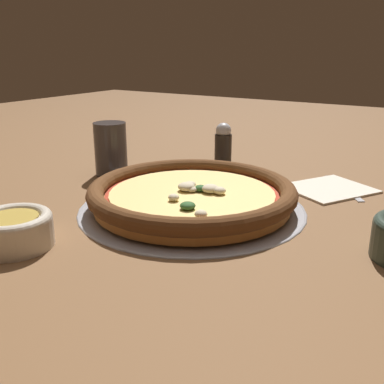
# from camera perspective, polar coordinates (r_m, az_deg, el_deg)

# --- Properties ---
(ground_plane) EXTENTS (3.00, 3.00, 0.00)m
(ground_plane) POSITION_cam_1_polar(r_m,az_deg,el_deg) (0.74, 0.00, -2.15)
(ground_plane) COLOR brown
(pizza_tray) EXTENTS (0.37, 0.37, 0.01)m
(pizza_tray) POSITION_cam_1_polar(r_m,az_deg,el_deg) (0.74, 0.00, -1.96)
(pizza_tray) COLOR #9E9EA3
(pizza_tray) RESTS_ON ground_plane
(pizza) EXTENTS (0.34, 0.34, 0.04)m
(pizza) POSITION_cam_1_polar(r_m,az_deg,el_deg) (0.73, 0.01, -0.27)
(pizza) COLOR #A86B33
(pizza) RESTS_ON pizza_tray
(bowl_near) EXTENTS (0.10, 0.10, 0.05)m
(bowl_near) POSITION_cam_1_polar(r_m,az_deg,el_deg) (0.64, -21.72, -4.35)
(bowl_near) COLOR beige
(bowl_near) RESTS_ON ground_plane
(drinking_cup) EXTENTS (0.07, 0.07, 0.11)m
(drinking_cup) POSITION_cam_1_polar(r_m,az_deg,el_deg) (0.94, -10.28, 5.40)
(drinking_cup) COLOR #383333
(drinking_cup) RESTS_ON ground_plane
(napkin) EXTENTS (0.19, 0.18, 0.01)m
(napkin) POSITION_cam_1_polar(r_m,az_deg,el_deg) (0.87, 17.01, 0.53)
(napkin) COLOR beige
(napkin) RESTS_ON ground_plane
(fork) EXTENTS (0.14, 0.11, 0.00)m
(fork) POSITION_cam_1_polar(r_m,az_deg,el_deg) (0.90, 18.55, 0.78)
(fork) COLOR #B7B7BC
(fork) RESTS_ON ground_plane
(pepper_shaker) EXTENTS (0.04, 0.04, 0.10)m
(pepper_shaker) POSITION_cam_1_polar(r_m,az_deg,el_deg) (0.98, 3.98, 5.87)
(pepper_shaker) COLOR black
(pepper_shaker) RESTS_ON ground_plane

